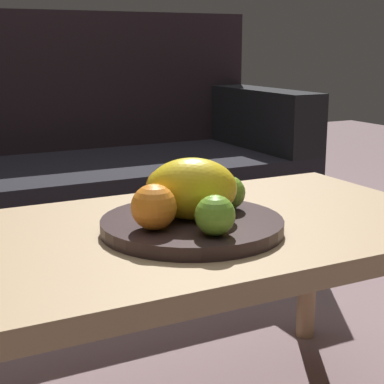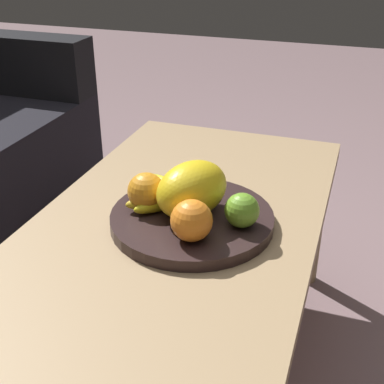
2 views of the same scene
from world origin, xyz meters
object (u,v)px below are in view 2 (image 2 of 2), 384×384
(melon_large_front, at_px, (192,189))
(orange_left, at_px, (146,191))
(orange_front, at_px, (192,221))
(fruit_bowl, at_px, (192,219))
(banana_bunch, at_px, (168,194))
(apple_front, at_px, (194,178))
(apple_left, at_px, (242,210))
(coffee_table, at_px, (173,246))

(melon_large_front, height_order, orange_left, melon_large_front)
(melon_large_front, distance_m, orange_front, 0.09)
(fruit_bowl, bearing_deg, banana_bunch, 76.14)
(melon_large_front, bearing_deg, apple_front, 15.86)
(orange_front, height_order, apple_left, orange_front)
(coffee_table, bearing_deg, banana_bunch, 33.22)
(orange_front, distance_m, banana_bunch, 0.14)
(fruit_bowl, bearing_deg, orange_front, -161.64)
(apple_left, bearing_deg, melon_large_front, 83.58)
(banana_bunch, bearing_deg, melon_large_front, -103.98)
(orange_front, bearing_deg, melon_large_front, 18.26)
(fruit_bowl, relative_size, apple_left, 4.89)
(fruit_bowl, xyz_separation_m, apple_front, (0.09, 0.03, 0.05))
(apple_front, bearing_deg, orange_front, -162.96)
(melon_large_front, height_order, apple_left, melon_large_front)
(orange_left, bearing_deg, fruit_bowl, -85.46)
(coffee_table, distance_m, apple_front, 0.15)
(melon_large_front, bearing_deg, coffee_table, 115.61)
(melon_large_front, distance_m, apple_left, 0.11)
(orange_left, distance_m, apple_left, 0.20)
(coffee_table, distance_m, orange_front, 0.15)
(orange_left, bearing_deg, banana_bunch, -60.62)
(apple_front, height_order, banana_bunch, apple_front)
(melon_large_front, bearing_deg, banana_bunch, 76.02)
(apple_left, relative_size, banana_bunch, 0.42)
(orange_front, relative_size, apple_front, 1.21)
(orange_front, distance_m, apple_left, 0.11)
(coffee_table, height_order, apple_front, apple_front)
(orange_left, bearing_deg, apple_left, -91.26)
(melon_large_front, relative_size, orange_left, 2.09)
(apple_left, bearing_deg, orange_left, 88.74)
(fruit_bowl, height_order, apple_front, apple_front)
(fruit_bowl, distance_m, banana_bunch, 0.07)
(apple_front, bearing_deg, banana_bunch, 157.90)
(melon_large_front, xyz_separation_m, apple_front, (0.09, 0.03, -0.02))
(apple_front, xyz_separation_m, banana_bunch, (-0.08, 0.03, -0.00))
(apple_left, bearing_deg, fruit_bowl, 83.50)
(fruit_bowl, height_order, banana_bunch, banana_bunch)
(orange_left, relative_size, apple_front, 1.19)
(fruit_bowl, distance_m, apple_front, 0.11)
(apple_front, bearing_deg, apple_left, -128.19)
(fruit_bowl, distance_m, apple_left, 0.12)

